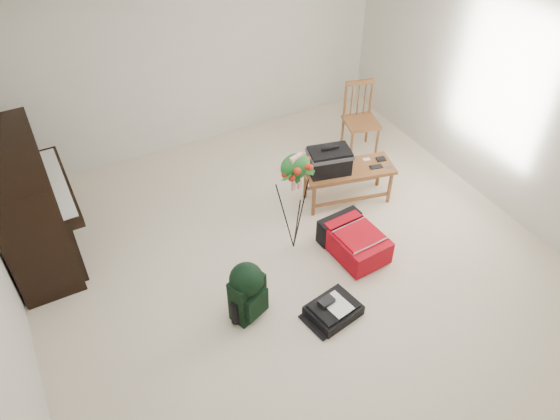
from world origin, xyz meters
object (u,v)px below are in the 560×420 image
piano (28,206)px  dining_chair (360,120)px  black_duffel (333,309)px  red_suitcase (352,238)px  bench (337,165)px  green_backpack (247,289)px  flower_stand (295,204)px

piano → dining_chair: size_ratio=1.64×
piano → black_duffel: bearing=-44.0°
piano → red_suitcase: size_ratio=2.10×
bench → dining_chair: size_ratio=1.16×
bench → black_duffel: 1.66m
black_duffel → green_backpack: size_ratio=0.82×
dining_chair → black_duffel: size_ratio=1.78×
piano → green_backpack: piano is taller
green_backpack → red_suitcase: bearing=-10.1°
flower_stand → black_duffel: bearing=-113.0°
red_suitcase → flower_stand: size_ratio=0.59×
bench → red_suitcase: bearing=-95.5°
bench → black_duffel: bearing=-109.2°
piano → red_suitcase: piano is taller
piano → black_duffel: (2.20, -2.13, -0.53)m
red_suitcase → green_backpack: green_backpack is taller
green_backpack → black_duffel: bearing=-49.8°
dining_chair → bench: bearing=-123.5°
dining_chair → flower_stand: size_ratio=0.75×
red_suitcase → flower_stand: bearing=143.9°
red_suitcase → flower_stand: 0.74m
green_backpack → flower_stand: (0.80, 0.58, 0.25)m
green_backpack → flower_stand: bearing=14.4°
bench → black_duffel: bench is taller
black_duffel → green_backpack: (-0.69, 0.37, 0.28)m
red_suitcase → black_duffel: bearing=-138.3°
dining_chair → flower_stand: flower_stand is taller
black_duffel → bench: bearing=46.7°
piano → dining_chair: (3.91, -0.01, -0.15)m
red_suitcase → green_backpack: 1.35m
piano → flower_stand: bearing=-27.0°
black_duffel → flower_stand: bearing=72.7°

